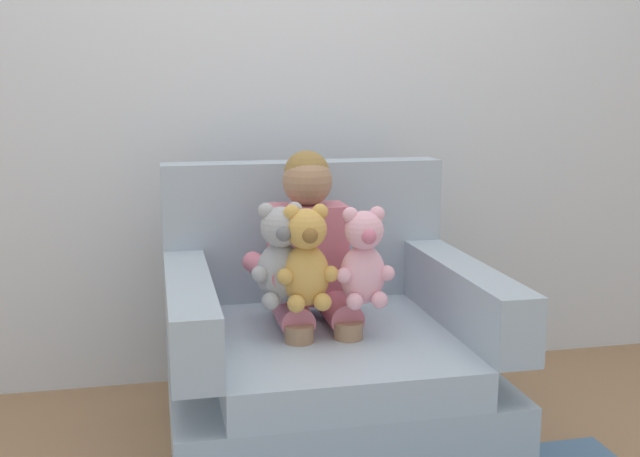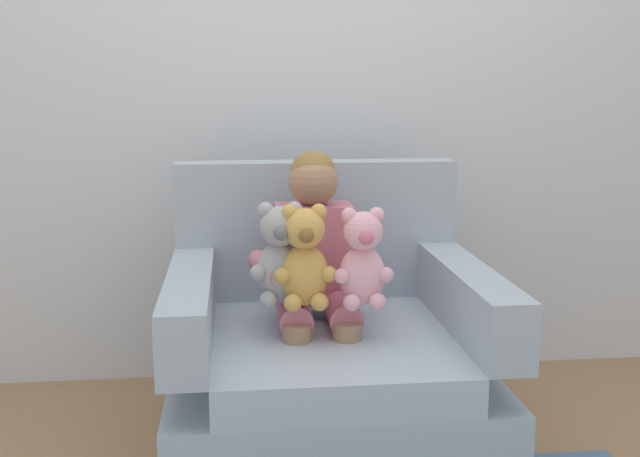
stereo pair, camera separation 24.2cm
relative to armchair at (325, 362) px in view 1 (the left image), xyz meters
name	(u,v)px [view 1 (the left image)]	position (x,y,z in m)	size (l,w,h in m)	color
ground_plane	(328,450)	(0.00, -0.04, -0.30)	(8.00, 8.00, 0.00)	#936D4C
back_wall	(285,68)	(0.00, 0.76, 1.00)	(6.00, 0.10, 2.60)	silver
armchair	(325,362)	(0.00, 0.00, 0.00)	(1.05, 0.98, 0.95)	#9EADBC
seated_child	(312,262)	(-0.04, 0.04, 0.34)	(0.45, 0.39, 0.82)	#C66B7F
plush_pink	(364,260)	(0.09, -0.15, 0.39)	(0.19, 0.15, 0.32)	#EAA8BC
plush_honey	(306,260)	(-0.09, -0.14, 0.39)	(0.20, 0.16, 0.33)	gold
plush_grey	(281,258)	(-0.16, -0.10, 0.39)	(0.20, 0.16, 0.33)	#9E9EA3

